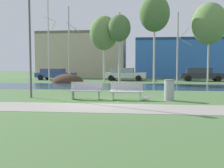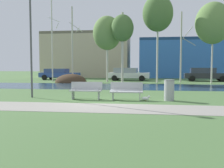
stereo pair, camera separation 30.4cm
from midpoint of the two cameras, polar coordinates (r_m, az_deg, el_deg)
The scene contains 21 objects.
ground_plane at distance 21.68m, azimuth 1.46°, elevation -0.41°, with size 120.00×120.00×0.00m, color #4C703D.
paved_path_strip at distance 10.23m, azimuth -4.02°, elevation -5.32°, with size 60.00×2.28×0.01m, color gray.
river_band at distance 20.99m, azimuth 1.30°, elevation -0.54°, with size 80.00×6.41×0.01m, color #284256.
soil_mound at distance 26.68m, azimuth -10.21°, elevation 0.35°, with size 3.23×3.22×1.76m, color #423021.
bench_left at distance 12.83m, azimuth -6.50°, elevation -1.35°, with size 1.62×0.62×0.87m.
bench_right at distance 12.54m, azimuth 2.59°, elevation -1.45°, with size 1.62×0.62×0.87m.
trash_bin at distance 12.61m, azimuth 11.99°, elevation -1.26°, with size 0.51×0.51×1.01m.
seagull at distance 12.35m, azimuth 6.93°, elevation -3.15°, with size 0.45×0.17×0.26m.
streetlamp at distance 14.29m, azimuth -18.52°, elevation 12.33°, with size 0.32×0.32×5.72m.
birch_far_left at distance 28.96m, azimuth -14.30°, elevation 9.60°, with size 1.01×1.76×8.99m.
birch_left at distance 28.15m, azimuth -9.87°, elevation 8.89°, with size 1.29×2.07×8.05m.
birch_center_left at distance 27.39m, azimuth -2.15°, elevation 11.29°, with size 2.98×2.98×6.95m.
birch_center at distance 25.95m, azimuth 1.33°, elevation 12.26°, with size 2.23×2.23×7.00m.
birch_center_right at distance 26.68m, azimuth 9.15°, elevation 15.25°, with size 3.02×3.02×8.87m.
birch_right at distance 27.28m, azimuth 14.22°, elevation 8.05°, with size 1.53×2.54×7.19m.
birch_far_right at distance 26.95m, azimuth 20.57°, elevation 12.53°, with size 3.33×3.33×7.79m.
parked_van_nearest_blue at distance 32.05m, azimuth -12.88°, elevation 2.23°, with size 4.85×2.36×1.37m.
parked_sedan_second_white at distance 29.81m, azimuth 2.55°, elevation 2.28°, with size 4.84×2.31×1.48m.
parked_hatch_third_dark at distance 30.36m, azimuth 18.99°, elevation 2.11°, with size 4.84×2.19×1.49m.
building_beige_block at distance 40.67m, azimuth -6.55°, elevation 6.40°, with size 12.97×7.25×6.80m.
building_blue_store at distance 40.57m, azimuth 16.19°, elevation 5.48°, with size 15.50×8.23×5.67m.
Camera 1 is at (1.66, -11.56, 1.66)m, focal length 40.90 mm.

